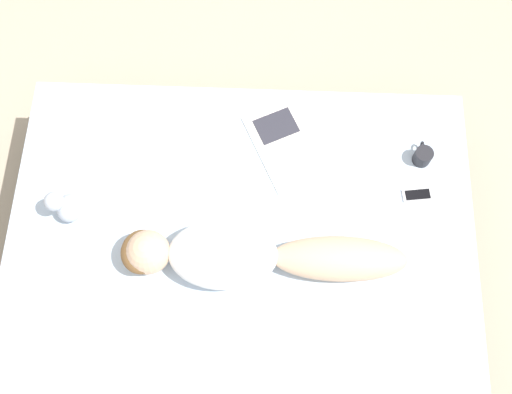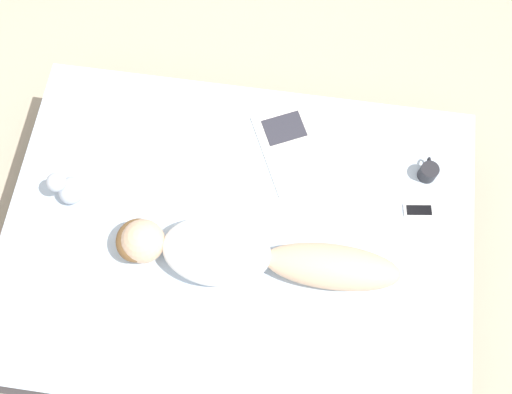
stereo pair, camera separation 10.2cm
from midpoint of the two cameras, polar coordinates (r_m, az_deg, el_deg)
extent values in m
plane|color=#B7A88E|center=(3.28, -0.66, -6.55)|extent=(12.00, 12.00, 0.00)
cube|color=#383333|center=(3.11, -0.69, -5.72)|extent=(1.65, 2.24, 0.36)
cube|color=silver|center=(2.86, -0.75, -4.33)|extent=(1.59, 2.18, 0.17)
ellipsoid|color=#DBB28E|center=(2.68, 8.37, -6.64)|extent=(0.21, 0.61, 0.16)
ellipsoid|color=white|center=(2.66, -2.67, -5.19)|extent=(0.32, 0.49, 0.20)
ellipsoid|color=brown|center=(2.70, -10.20, -4.13)|extent=(0.20, 0.19, 0.11)
sphere|color=#DBB28E|center=(2.70, -9.67, -4.23)|extent=(0.20, 0.20, 0.20)
cube|color=silver|center=(2.90, 5.15, 2.67)|extent=(0.33, 0.35, 0.01)
cube|color=silver|center=(2.99, 3.68, 6.47)|extent=(0.33, 0.35, 0.01)
cube|color=#2D2D38|center=(2.99, 3.68, 6.51)|extent=(0.22, 0.24, 0.00)
cylinder|color=#232328|center=(2.97, 17.03, 2.22)|extent=(0.09, 0.09, 0.08)
cylinder|color=black|center=(2.94, 17.21, 2.48)|extent=(0.07, 0.07, 0.00)
torus|color=#232328|center=(3.00, 17.06, 3.07)|extent=(0.06, 0.01, 0.06)
cube|color=silver|center=(2.93, 16.22, -1.29)|extent=(0.08, 0.15, 0.01)
cube|color=black|center=(2.92, 16.25, -1.25)|extent=(0.07, 0.12, 0.00)
ellipsoid|color=#B2BCCC|center=(2.91, -16.21, 0.57)|extent=(0.13, 0.12, 0.11)
sphere|color=#B2BCCC|center=(2.85, -17.53, 1.31)|extent=(0.09, 0.09, 0.09)
camera|label=1|loc=(0.05, -88.95, 2.74)|focal=42.00mm
camera|label=2|loc=(0.05, 91.05, -2.74)|focal=42.00mm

